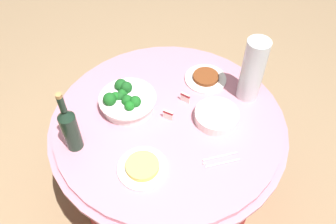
{
  "coord_description": "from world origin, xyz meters",
  "views": [
    {
      "loc": [
        -0.48,
        0.97,
        2.05
      ],
      "look_at": [
        0.0,
        0.0,
        0.79
      ],
      "focal_mm": 37.6,
      "sensor_mm": 36.0,
      "label": 1
    }
  ],
  "objects": [
    {
      "name": "food_plate_noodles",
      "position": [
        -0.03,
        0.3,
        0.75
      ],
      "size": [
        0.22,
        0.22,
        0.04
      ],
      "color": "white",
      "rests_on": "buffet_table"
    },
    {
      "name": "food_plate_stir_fry",
      "position": [
        -0.06,
        -0.33,
        0.75
      ],
      "size": [
        0.22,
        0.22,
        0.03
      ],
      "color": "white",
      "rests_on": "buffet_table"
    },
    {
      "name": "label_placard_mid",
      "position": [
        -0.0,
        0.0,
        0.77
      ],
      "size": [
        0.05,
        0.01,
        0.05
      ],
      "color": "white",
      "rests_on": "buffet_table"
    },
    {
      "name": "decorative_fruit_vase",
      "position": [
        -0.29,
        -0.32,
        0.89
      ],
      "size": [
        0.11,
        0.11,
        0.34
      ],
      "color": "silver",
      "rests_on": "buffet_table"
    },
    {
      "name": "plate_stack",
      "position": [
        -0.21,
        -0.1,
        0.77
      ],
      "size": [
        0.21,
        0.21,
        0.05
      ],
      "color": "white",
      "rests_on": "buffet_table"
    },
    {
      "name": "serving_tongs",
      "position": [
        -0.31,
        0.11,
        0.74
      ],
      "size": [
        0.15,
        0.14,
        0.01
      ],
      "color": "silver",
      "rests_on": "buffet_table"
    },
    {
      "name": "broccoli_bowl",
      "position": [
        0.22,
        0.02,
        0.78
      ],
      "size": [
        0.28,
        0.28,
        0.12
      ],
      "color": "white",
      "rests_on": "buffet_table"
    },
    {
      "name": "label_placard_front",
      "position": [
        -0.03,
        -0.14,
        0.77
      ],
      "size": [
        0.05,
        0.02,
        0.05
      ],
      "color": "white",
      "rests_on": "buffet_table"
    },
    {
      "name": "buffet_table",
      "position": [
        0.0,
        0.0,
        0.38
      ],
      "size": [
        1.16,
        1.16,
        0.74
      ],
      "color": "maroon",
      "rests_on": "ground_plane"
    },
    {
      "name": "wine_bottle",
      "position": [
        0.31,
        0.33,
        0.87
      ],
      "size": [
        0.07,
        0.07,
        0.34
      ],
      "color": "#1A3023",
      "rests_on": "buffet_table"
    },
    {
      "name": "ground_plane",
      "position": [
        0.0,
        0.0,
        0.0
      ],
      "size": [
        6.0,
        6.0,
        0.0
      ],
      "primitive_type": "plane",
      "color": "#9E7F5B"
    }
  ]
}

